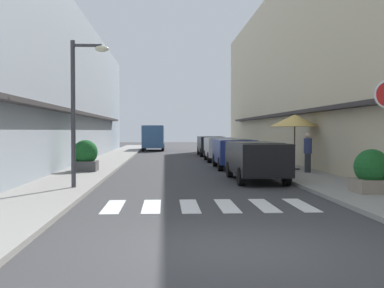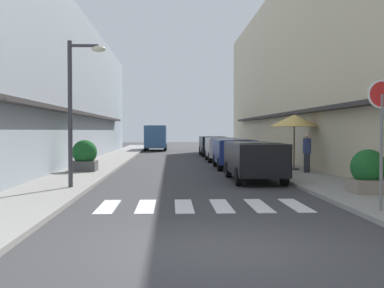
{
  "view_description": "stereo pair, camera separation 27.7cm",
  "coord_description": "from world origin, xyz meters",
  "px_view_note": "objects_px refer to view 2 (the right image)",
  "views": [
    {
      "loc": [
        -1.09,
        -7.56,
        1.91
      ],
      "look_at": [
        0.3,
        16.87,
        1.21
      ],
      "focal_mm": 44.62,
      "sensor_mm": 36.0,
      "label": 1
    },
    {
      "loc": [
        -0.81,
        -7.57,
        1.91
      ],
      "look_at": [
        0.3,
        16.87,
        1.21
      ],
      "focal_mm": 44.62,
      "sensor_mm": 36.0,
      "label": 2
    }
  ],
  "objects_px": {
    "planter_corner": "(368,172)",
    "parked_car_mid": "(233,150)",
    "parked_car_far": "(221,146)",
    "cafe_umbrella": "(294,121)",
    "round_street_sign": "(382,110)",
    "pedestrian_walking_near": "(307,152)",
    "parked_car_distant": "(212,144)",
    "parked_car_near": "(254,157)",
    "planter_midblock": "(85,156)",
    "street_lamp": "(77,96)",
    "delivery_van": "(156,136)"
  },
  "relations": [
    {
      "from": "planter_corner",
      "to": "parked_car_mid",
      "type": "bearing_deg",
      "value": 104.11
    },
    {
      "from": "parked_car_far",
      "to": "cafe_umbrella",
      "type": "relative_size",
      "value": 1.68
    },
    {
      "from": "round_street_sign",
      "to": "planter_corner",
      "type": "height_order",
      "value": "round_street_sign"
    },
    {
      "from": "parked_car_far",
      "to": "pedestrian_walking_near",
      "type": "xyz_separation_m",
      "value": [
        2.66,
        -9.27,
        0.08
      ]
    },
    {
      "from": "parked_car_distant",
      "to": "round_street_sign",
      "type": "bearing_deg",
      "value": -86.49
    },
    {
      "from": "parked_car_near",
      "to": "pedestrian_walking_near",
      "type": "relative_size",
      "value": 2.68
    },
    {
      "from": "planter_midblock",
      "to": "parked_car_mid",
      "type": "bearing_deg",
      "value": 19.12
    },
    {
      "from": "cafe_umbrella",
      "to": "planter_corner",
      "type": "relative_size",
      "value": 2.01
    },
    {
      "from": "planter_midblock",
      "to": "pedestrian_walking_near",
      "type": "xyz_separation_m",
      "value": [
        9.58,
        -1.24,
        0.22
      ]
    },
    {
      "from": "street_lamp",
      "to": "round_street_sign",
      "type": "bearing_deg",
      "value": -32.2
    },
    {
      "from": "parked_car_far",
      "to": "delivery_van",
      "type": "xyz_separation_m",
      "value": [
        -4.5,
        15.94,
        0.48
      ]
    },
    {
      "from": "parked_car_mid",
      "to": "pedestrian_walking_near",
      "type": "xyz_separation_m",
      "value": [
        2.66,
        -3.64,
        0.08
      ]
    },
    {
      "from": "delivery_van",
      "to": "pedestrian_walking_near",
      "type": "relative_size",
      "value": 3.24
    },
    {
      "from": "planter_midblock",
      "to": "pedestrian_walking_near",
      "type": "distance_m",
      "value": 9.67
    },
    {
      "from": "parked_car_mid",
      "to": "planter_midblock",
      "type": "height_order",
      "value": "planter_midblock"
    },
    {
      "from": "parked_car_distant",
      "to": "cafe_umbrella",
      "type": "bearing_deg",
      "value": -79.93
    },
    {
      "from": "round_street_sign",
      "to": "parked_car_mid",
      "type": "bearing_deg",
      "value": 96.63
    },
    {
      "from": "round_street_sign",
      "to": "cafe_umbrella",
      "type": "relative_size",
      "value": 1.16
    },
    {
      "from": "planter_midblock",
      "to": "planter_corner",
      "type": "bearing_deg",
      "value": -39.32
    },
    {
      "from": "street_lamp",
      "to": "planter_corner",
      "type": "height_order",
      "value": "street_lamp"
    },
    {
      "from": "parked_car_mid",
      "to": "cafe_umbrella",
      "type": "bearing_deg",
      "value": -40.92
    },
    {
      "from": "parked_car_distant",
      "to": "delivery_van",
      "type": "distance_m",
      "value": 10.7
    },
    {
      "from": "planter_midblock",
      "to": "parked_car_near",
      "type": "bearing_deg",
      "value": -26.96
    },
    {
      "from": "planter_corner",
      "to": "street_lamp",
      "type": "bearing_deg",
      "value": 168.76
    },
    {
      "from": "parked_car_distant",
      "to": "delivery_van",
      "type": "bearing_deg",
      "value": 114.92
    },
    {
      "from": "planter_corner",
      "to": "pedestrian_walking_near",
      "type": "height_order",
      "value": "pedestrian_walking_near"
    },
    {
      "from": "parked_car_distant",
      "to": "delivery_van",
      "type": "xyz_separation_m",
      "value": [
        -4.5,
        9.69,
        0.48
      ]
    },
    {
      "from": "parked_car_mid",
      "to": "parked_car_far",
      "type": "relative_size",
      "value": 1.01
    },
    {
      "from": "parked_car_distant",
      "to": "planter_midblock",
      "type": "relative_size",
      "value": 3.04
    },
    {
      "from": "planter_midblock",
      "to": "pedestrian_walking_near",
      "type": "height_order",
      "value": "pedestrian_walking_near"
    },
    {
      "from": "street_lamp",
      "to": "planter_corner",
      "type": "distance_m",
      "value": 9.09
    },
    {
      "from": "round_street_sign",
      "to": "planter_corner",
      "type": "xyz_separation_m",
      "value": [
        1.02,
        3.08,
        -1.64
      ]
    },
    {
      "from": "pedestrian_walking_near",
      "to": "round_street_sign",
      "type": "bearing_deg",
      "value": -148.89
    },
    {
      "from": "planter_corner",
      "to": "planter_midblock",
      "type": "height_order",
      "value": "planter_midblock"
    },
    {
      "from": "parked_car_mid",
      "to": "delivery_van",
      "type": "xyz_separation_m",
      "value": [
        -4.5,
        21.57,
        0.48
      ]
    },
    {
      "from": "parked_car_mid",
      "to": "delivery_van",
      "type": "relative_size",
      "value": 0.79
    },
    {
      "from": "delivery_van",
      "to": "round_street_sign",
      "type": "distance_m",
      "value": 35.35
    },
    {
      "from": "street_lamp",
      "to": "parked_car_near",
      "type": "bearing_deg",
      "value": 22.58
    },
    {
      "from": "parked_car_far",
      "to": "cafe_umbrella",
      "type": "xyz_separation_m",
      "value": [
        2.49,
        -7.79,
        1.43
      ]
    },
    {
      "from": "parked_car_near",
      "to": "planter_corner",
      "type": "bearing_deg",
      "value": -58.94
    },
    {
      "from": "delivery_van",
      "to": "parked_car_near",
      "type": "bearing_deg",
      "value": -80.7
    },
    {
      "from": "parked_car_near",
      "to": "pedestrian_walking_near",
      "type": "bearing_deg",
      "value": 40.64
    },
    {
      "from": "cafe_umbrella",
      "to": "planter_midblock",
      "type": "distance_m",
      "value": 9.55
    },
    {
      "from": "parked_car_distant",
      "to": "street_lamp",
      "type": "height_order",
      "value": "street_lamp"
    },
    {
      "from": "parked_car_mid",
      "to": "pedestrian_walking_near",
      "type": "relative_size",
      "value": 2.55
    },
    {
      "from": "parked_car_far",
      "to": "parked_car_distant",
      "type": "height_order",
      "value": "same"
    },
    {
      "from": "round_street_sign",
      "to": "parked_car_near",
      "type": "bearing_deg",
      "value": 101.88
    },
    {
      "from": "delivery_van",
      "to": "parked_car_far",
      "type": "bearing_deg",
      "value": -74.23
    },
    {
      "from": "planter_corner",
      "to": "parked_car_distant",
      "type": "bearing_deg",
      "value": 96.61
    },
    {
      "from": "pedestrian_walking_near",
      "to": "parked_car_distant",
      "type": "bearing_deg",
      "value": 47.47
    }
  ]
}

